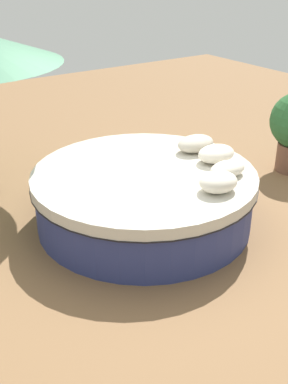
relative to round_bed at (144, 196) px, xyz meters
The scene contains 6 objects.
ground_plane 0.35m from the round_bed, ahead, with size 16.00×16.00×0.00m, color olive.
round_bed is the anchor object (origin of this frame).
throw_pillow_0 1.05m from the round_bed, 113.13° to the left, with size 0.45×0.37×0.22m, color silver.
throw_pillow_1 1.07m from the round_bed, 138.78° to the left, with size 0.47×0.29×0.18m, color silver.
throw_pillow_2 1.04m from the round_bed, 164.43° to the left, with size 0.49×0.37×0.21m, color silver.
throw_pillow_3 1.04m from the round_bed, 169.92° to the right, with size 0.52×0.36×0.21m, color beige.
Camera 1 is at (2.91, 4.27, 3.00)m, focal length 44.55 mm.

